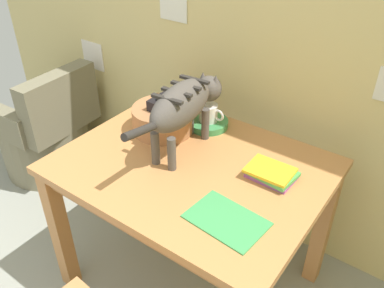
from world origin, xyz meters
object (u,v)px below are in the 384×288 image
book_stack (272,173)px  dining_table (192,181)px  magazine (226,220)px  cat (185,104)px  wicker_basket (163,118)px  saucer_bowl (208,123)px  wicker_armchair (48,135)px  toaster (171,112)px  coffee_mug (209,113)px

book_stack → dining_table: bearing=-160.7°
magazine → cat: bearing=149.0°
book_stack → wicker_basket: size_ratio=0.68×
saucer_bowl → wicker_armchair: bearing=-175.9°
dining_table → toaster: (-0.25, 0.18, 0.18)m
saucer_bowl → dining_table: bearing=-68.5°
magazine → wicker_basket: size_ratio=0.94×
cat → wicker_armchair: cat is taller
cat → wicker_armchair: (-1.29, 0.12, -0.70)m
wicker_basket → magazine: bearing=-31.3°
coffee_mug → toaster: toaster is taller
cat → magazine: bearing=-40.7°
magazine → book_stack: (0.02, 0.32, 0.02)m
wicker_basket → toaster: bearing=61.6°
toaster → wicker_armchair: (-1.13, 0.03, -0.57)m
cat → toaster: size_ratio=3.36×
dining_table → book_stack: book_stack is taller
dining_table → saucer_bowl: saucer_bowl is taller
magazine → wicker_armchair: size_ratio=0.35×
wicker_armchair → wicker_basket: bearing=-95.9°
dining_table → saucer_bowl: 0.34m
wicker_armchair → saucer_bowl: bearing=-88.6°
wicker_armchair → dining_table: bearing=-101.1°
coffee_mug → magazine: 0.65m
dining_table → wicker_basket: size_ratio=3.78×
saucer_bowl → magazine: size_ratio=0.71×
magazine → book_stack: bearing=92.0°
dining_table → saucer_bowl: bearing=111.5°
dining_table → magazine: (0.30, -0.21, 0.10)m
magazine → wicker_armchair: wicker_armchair is taller
coffee_mug → wicker_armchair: (-1.27, -0.09, -0.56)m
saucer_bowl → wicker_basket: (-0.16, -0.15, 0.05)m
saucer_bowl → magazine: (0.42, -0.50, -0.01)m
book_stack → cat: bearing=-176.6°
dining_table → coffee_mug: (-0.11, 0.30, 0.17)m
cat → wicker_basket: bearing=157.2°
coffee_mug → dining_table: bearing=-69.0°
dining_table → wicker_armchair: bearing=171.5°
cat → magazine: (0.40, -0.29, -0.22)m
toaster → wicker_armchair: toaster is taller
dining_table → saucer_bowl: size_ratio=5.64×
coffee_mug → book_stack: coffee_mug is taller
magazine → book_stack: 0.32m
cat → wicker_armchair: bearing=170.0°
book_stack → wicker_basket: (-0.59, 0.03, 0.04)m
dining_table → wicker_armchair: 1.45m
saucer_bowl → coffee_mug: bearing=-0.0°
cat → wicker_basket: cat is taller
wicker_basket → toaster: (0.02, 0.03, 0.02)m
cat → wicker_basket: (-0.17, 0.06, -0.16)m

